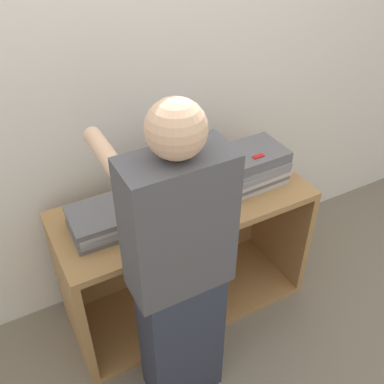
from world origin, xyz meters
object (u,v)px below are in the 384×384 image
(laptop_open, at_px, (180,189))
(laptop_stack_left, at_px, (110,218))
(person, at_px, (179,275))
(laptop_stack_right, at_px, (249,167))

(laptop_open, height_order, laptop_stack_left, laptop_open)
(laptop_open, xyz_separation_m, person, (-0.25, -0.48, -0.03))
(laptop_open, bearing_deg, laptop_stack_left, -172.87)
(laptop_open, height_order, person, person)
(laptop_stack_right, bearing_deg, laptop_stack_left, 179.89)
(laptop_stack_left, height_order, person, person)
(laptop_open, bearing_deg, person, -117.43)
(laptop_open, xyz_separation_m, laptop_stack_right, (0.38, -0.05, 0.04))
(laptop_stack_right, bearing_deg, person, -145.48)
(laptop_stack_left, bearing_deg, laptop_open, 7.13)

